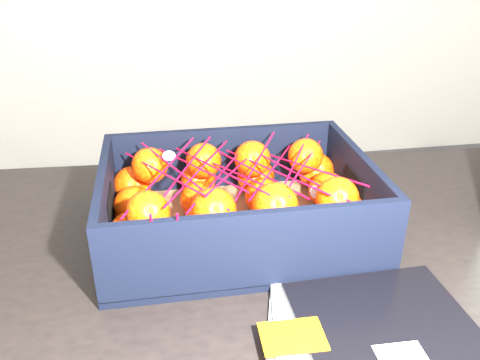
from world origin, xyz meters
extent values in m
cube|color=black|center=(-0.23, -0.26, 0.73)|extent=(1.25, 0.87, 0.04)
cylinder|color=black|center=(0.32, 0.09, 0.35)|extent=(0.06, 0.06, 0.71)
cube|color=beige|center=(-0.17, -0.45, 0.76)|extent=(0.26, 0.31, 0.01)
cube|color=black|center=(-0.13, -0.45, 0.77)|extent=(0.22, 0.28, 0.01)
cube|color=orange|center=(-0.25, -0.41, 0.77)|extent=(0.08, 0.06, 0.00)
cube|color=white|center=(-0.14, -0.45, 0.77)|extent=(0.06, 0.03, 0.00)
cube|color=olive|center=(-0.28, -0.15, 0.76)|extent=(0.41, 0.31, 0.01)
cube|color=black|center=(-0.28, 0.00, 0.81)|extent=(0.41, 0.01, 0.12)
cube|color=black|center=(-0.28, -0.30, 0.81)|extent=(0.41, 0.01, 0.12)
cube|color=black|center=(-0.48, -0.15, 0.81)|extent=(0.01, 0.29, 0.12)
cube|color=black|center=(-0.08, -0.15, 0.81)|extent=(0.01, 0.29, 0.12)
sphere|color=#FF3B05|center=(-0.44, -0.26, 0.79)|extent=(0.06, 0.06, 0.06)
sphere|color=#FF3B05|center=(-0.44, -0.19, 0.79)|extent=(0.06, 0.06, 0.06)
sphere|color=#FF3B05|center=(-0.44, -0.11, 0.79)|extent=(0.07, 0.07, 0.07)
sphere|color=#FF3B05|center=(-0.44, -0.03, 0.79)|extent=(0.07, 0.07, 0.07)
sphere|color=#FF3B05|center=(-0.33, -0.26, 0.79)|extent=(0.06, 0.06, 0.06)
sphere|color=#FF3B05|center=(-0.33, -0.19, 0.79)|extent=(0.07, 0.07, 0.07)
sphere|color=#FF3B05|center=(-0.33, -0.11, 0.79)|extent=(0.06, 0.06, 0.06)
sphere|color=#FF3B05|center=(-0.33, -0.03, 0.79)|extent=(0.06, 0.06, 0.06)
sphere|color=#FF3B05|center=(-0.22, -0.25, 0.79)|extent=(0.06, 0.06, 0.06)
sphere|color=#FF3B05|center=(-0.22, -0.18, 0.79)|extent=(0.06, 0.06, 0.06)
sphere|color=#FF3B05|center=(-0.23, -0.11, 0.79)|extent=(0.06, 0.06, 0.06)
sphere|color=#FF3B05|center=(-0.22, -0.04, 0.79)|extent=(0.07, 0.07, 0.07)
sphere|color=#FF3B05|center=(-0.11, -0.25, 0.79)|extent=(0.06, 0.06, 0.06)
sphere|color=#FF3B05|center=(-0.11, -0.18, 0.79)|extent=(0.06, 0.06, 0.06)
sphere|color=#FF3B05|center=(-0.11, -0.11, 0.79)|extent=(0.06, 0.06, 0.06)
sphere|color=#FF3B05|center=(-0.11, -0.03, 0.79)|extent=(0.07, 0.07, 0.07)
sphere|color=#FF3B05|center=(-0.41, -0.22, 0.84)|extent=(0.06, 0.06, 0.06)
sphere|color=#FF3B05|center=(-0.41, -0.07, 0.84)|extent=(0.06, 0.06, 0.06)
sphere|color=#FF3B05|center=(-0.32, -0.23, 0.84)|extent=(0.06, 0.06, 0.06)
sphere|color=#FF3B05|center=(-0.32, -0.06, 0.84)|extent=(0.06, 0.06, 0.06)
sphere|color=#FF3B05|center=(-0.23, -0.23, 0.84)|extent=(0.07, 0.07, 0.07)
sphere|color=#FF3B05|center=(-0.24, -0.07, 0.84)|extent=(0.06, 0.06, 0.06)
sphere|color=#FF3B05|center=(-0.14, -0.22, 0.84)|extent=(0.06, 0.06, 0.06)
sphere|color=#FF3B05|center=(-0.14, -0.07, 0.84)|extent=(0.06, 0.06, 0.06)
cylinder|color=#BE0728|center=(-0.39, -0.14, 0.87)|extent=(0.12, 0.21, 0.02)
cylinder|color=#BE0728|center=(-0.36, -0.15, 0.87)|extent=(0.12, 0.21, 0.02)
cylinder|color=#BE0728|center=(-0.33, -0.14, 0.87)|extent=(0.12, 0.21, 0.02)
cylinder|color=#BE0728|center=(-0.30, -0.14, 0.86)|extent=(0.12, 0.21, 0.02)
cylinder|color=#BE0728|center=(-0.28, -0.14, 0.85)|extent=(0.12, 0.21, 0.02)
cylinder|color=#BE0728|center=(-0.25, -0.14, 0.86)|extent=(0.12, 0.22, 0.01)
cylinder|color=#BE0728|center=(-0.22, -0.15, 0.86)|extent=(0.12, 0.21, 0.02)
cylinder|color=#BE0728|center=(-0.19, -0.16, 0.86)|extent=(0.12, 0.22, 0.01)
cylinder|color=#BE0728|center=(-0.16, -0.14, 0.86)|extent=(0.12, 0.21, 0.03)
cylinder|color=#BE0728|center=(-0.39, -0.14, 0.86)|extent=(0.12, 0.21, 0.02)
cylinder|color=#BE0728|center=(-0.36, -0.15, 0.86)|extent=(0.12, 0.21, 0.03)
cylinder|color=#BE0728|center=(-0.33, -0.14, 0.87)|extent=(0.12, 0.22, 0.00)
cylinder|color=#BE0728|center=(-0.30, -0.15, 0.86)|extent=(0.12, 0.22, 0.01)
cylinder|color=#BE0728|center=(-0.28, -0.14, 0.86)|extent=(0.12, 0.21, 0.03)
cylinder|color=#BE0728|center=(-0.25, -0.14, 0.86)|extent=(0.12, 0.21, 0.03)
cylinder|color=#BE0728|center=(-0.22, -0.14, 0.86)|extent=(0.12, 0.21, 0.02)
cylinder|color=#BE0728|center=(-0.19, -0.15, 0.86)|extent=(0.12, 0.21, 0.02)
cylinder|color=#BE0728|center=(-0.16, -0.14, 0.86)|extent=(0.12, 0.21, 0.03)
cylinder|color=#BE0728|center=(-0.41, -0.28, 0.84)|extent=(0.00, 0.03, 0.09)
cylinder|color=#BE0728|center=(-0.38, -0.28, 0.84)|extent=(0.01, 0.04, 0.08)
camera|label=1|loc=(-0.39, -0.83, 1.19)|focal=37.55mm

